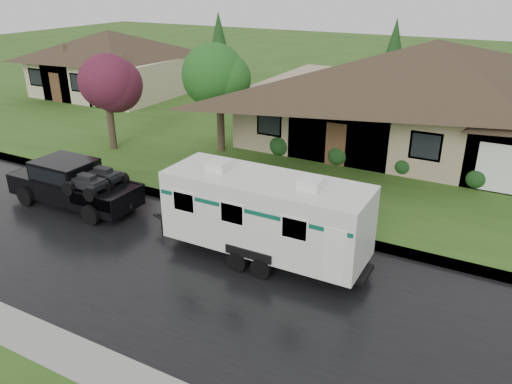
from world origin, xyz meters
TOP-DOWN VIEW (x-y plane):
  - ground at (0.00, 0.00)m, footprint 140.00×140.00m
  - road at (0.00, -2.00)m, footprint 140.00×8.00m
  - curb at (0.00, 2.25)m, footprint 140.00×0.50m
  - lawn at (0.00, 15.00)m, footprint 140.00×26.00m
  - house_main at (2.29, 13.84)m, footprint 19.44×10.80m
  - house_far at (-21.78, 15.85)m, footprint 10.80×8.64m
  - tree_left_green at (-7.28, 8.25)m, footprint 3.33×3.33m
  - tree_red at (-12.54, 5.80)m, footprint 3.06×3.06m
  - shrub_row at (2.00, 9.30)m, footprint 13.60×1.00m
  - pickup_truck at (-9.10, -0.17)m, footprint 5.69×2.16m
  - travel_trailer at (-0.29, -0.17)m, footprint 7.01×2.46m

SIDE VIEW (x-z plane):
  - ground at x=0.00m, z-range 0.00..0.00m
  - road at x=0.00m, z-range 0.00..0.01m
  - curb at x=0.00m, z-range 0.00..0.15m
  - lawn at x=0.00m, z-range 0.00..0.15m
  - shrub_row at x=2.00m, z-range 0.15..1.15m
  - pickup_truck at x=-9.10m, z-range 0.07..1.96m
  - travel_trailer at x=-0.29m, z-range 0.10..3.24m
  - house_far at x=-21.78m, z-range 0.07..5.87m
  - house_main at x=2.29m, z-range 0.14..7.04m
  - tree_red at x=-12.54m, z-range 1.13..6.19m
  - tree_left_green at x=-7.28m, z-range 1.22..6.73m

